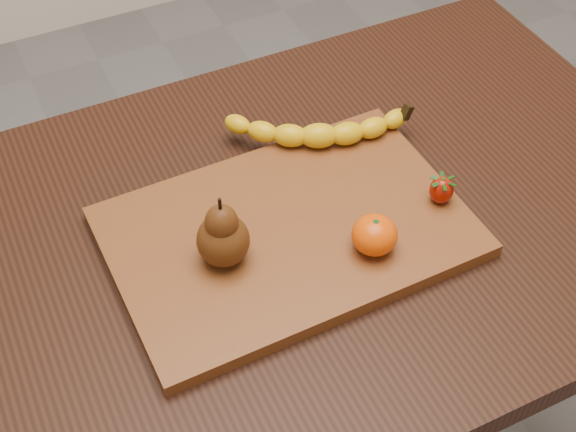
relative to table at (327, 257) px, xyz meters
name	(u,v)px	position (x,y,z in m)	size (l,w,h in m)	color
table	(327,257)	(0.00, 0.00, 0.00)	(1.00, 0.70, 0.76)	black
cutting_board	(288,232)	(-0.07, -0.02, 0.11)	(0.45, 0.30, 0.02)	brown
banana	(319,136)	(0.03, 0.10, 0.14)	(0.23, 0.06, 0.04)	yellow
pear	(222,230)	(-0.16, -0.03, 0.17)	(0.06, 0.06, 0.10)	#4E270C
mandarin	(374,235)	(0.01, -0.10, 0.14)	(0.06, 0.06, 0.05)	#EB4B02
strawberry	(442,189)	(0.13, -0.06, 0.14)	(0.03, 0.03, 0.04)	#991104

